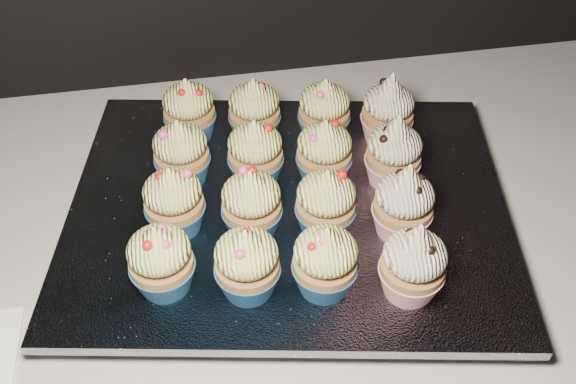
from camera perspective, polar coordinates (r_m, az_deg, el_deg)
The scene contains 19 objects.
worktop at distance 0.79m, azimuth 11.67°, elevation -1.86°, with size 2.44×0.64×0.04m, color beige.
baking_tray at distance 0.73m, azimuth 0.00°, elevation -2.18°, with size 0.44×0.34×0.02m, color black.
foil_lining at distance 0.72m, azimuth 0.00°, elevation -1.25°, with size 0.48×0.38×0.01m, color silver.
cupcake_0 at distance 0.62m, azimuth -11.23°, elevation -5.97°, with size 0.06×0.06×0.08m.
cupcake_1 at distance 0.61m, azimuth -3.67°, elevation -6.36°, with size 0.06×0.06×0.08m.
cupcake_2 at distance 0.61m, azimuth 3.32°, elevation -6.16°, with size 0.06×0.06×0.08m.
cupcake_3 at distance 0.61m, azimuth 11.07°, elevation -6.26°, with size 0.06×0.06×0.10m.
cupcake_4 at distance 0.67m, azimuth -10.11°, elevation -0.83°, with size 0.06×0.06×0.08m.
cupcake_5 at distance 0.66m, azimuth -3.26°, elevation -1.12°, with size 0.06×0.06×0.08m.
cupcake_6 at distance 0.66m, azimuth 3.37°, elevation -1.05°, with size 0.06×0.06×0.08m.
cupcake_7 at distance 0.66m, azimuth 10.23°, elevation -1.03°, with size 0.06×0.06×0.10m.
cupcake_8 at distance 0.72m, azimuth -9.46°, elevation 3.42°, with size 0.06×0.06×0.08m.
cupcake_9 at distance 0.72m, azimuth -2.92°, elevation 3.47°, with size 0.06×0.06×0.08m.
cupcake_10 at distance 0.72m, azimuth 3.23°, elevation 3.48°, with size 0.06×0.06×0.08m.
cupcake_11 at distance 0.72m, azimuth 9.37°, elevation 3.42°, with size 0.06×0.06×0.10m.
cupcake_12 at distance 0.78m, azimuth -8.78°, elevation 7.14°, with size 0.06×0.06×0.08m.
cupcake_13 at distance 0.77m, azimuth -3.01°, elevation 7.19°, with size 0.06×0.06×0.08m.
cupcake_14 at distance 0.77m, azimuth 3.24°, elevation 7.17°, with size 0.06×0.06×0.08m.
cupcake_15 at distance 0.78m, azimuth 8.86°, elevation 7.11°, with size 0.06×0.06×0.10m.
Camera 1 is at (-0.25, 1.20, 1.44)m, focal length 40.00 mm.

